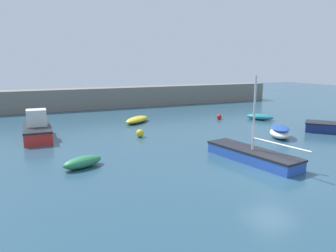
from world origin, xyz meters
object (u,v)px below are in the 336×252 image
dinghy_near_pier (83,162)px  mooring_buoy_yellow (140,133)px  rowboat_blue_near (260,117)px  rowboat_white_midwater (137,120)px  cabin_cruiser_white (37,130)px  sailboat_twin_hulled (252,155)px  rowboat_with_red_cover (280,132)px  mooring_buoy_red (219,117)px

dinghy_near_pier → mooring_buoy_yellow: size_ratio=4.20×
dinghy_near_pier → rowboat_blue_near: 20.24m
rowboat_white_midwater → rowboat_blue_near: bearing=121.7°
dinghy_near_pier → cabin_cruiser_white: 8.37m
rowboat_blue_near → sailboat_twin_hulled: 14.44m
mooring_buoy_yellow → rowboat_with_red_cover: bearing=-25.1°
rowboat_white_midwater → rowboat_with_red_cover: size_ratio=1.08×
cabin_cruiser_white → rowboat_white_midwater: bearing=112.4°
dinghy_near_pier → cabin_cruiser_white: bearing=-100.9°
rowboat_white_midwater → cabin_cruiser_white: 9.46m
rowboat_blue_near → cabin_cruiser_white: cabin_cruiser_white is taller
rowboat_blue_near → mooring_buoy_yellow: mooring_buoy_yellow is taller
sailboat_twin_hulled → mooring_buoy_yellow: sailboat_twin_hulled is taller
rowboat_white_midwater → mooring_buoy_yellow: (-1.81, -5.85, 0.01)m
dinghy_near_pier → sailboat_twin_hulled: bearing=139.1°
cabin_cruiser_white → rowboat_with_red_cover: size_ratio=1.53×
rowboat_white_midwater → dinghy_near_pier: bearing=17.0°
rowboat_with_red_cover → rowboat_white_midwater: bearing=71.4°
cabin_cruiser_white → mooring_buoy_yellow: size_ratio=8.13×
dinghy_near_pier → cabin_cruiser_white: (-1.79, 8.17, 0.40)m
cabin_cruiser_white → mooring_buoy_red: (16.91, 1.65, -0.46)m
rowboat_blue_near → mooring_buoy_yellow: 13.55m
sailboat_twin_hulled → mooring_buoy_red: size_ratio=13.40×
cabin_cruiser_white → mooring_buoy_red: bearing=97.7°
rowboat_white_midwater → cabin_cruiser_white: cabin_cruiser_white is taller
rowboat_white_midwater → rowboat_with_red_cover: 12.90m
dinghy_near_pier → rowboat_blue_near: bearing=179.8°
dinghy_near_pier → cabin_cruiser_white: cabin_cruiser_white is taller
sailboat_twin_hulled → mooring_buoy_yellow: size_ratio=11.25×
mooring_buoy_red → dinghy_near_pier: bearing=-147.0°
cabin_cruiser_white → mooring_buoy_red: size_ratio=9.67×
cabin_cruiser_white → mooring_buoy_red: cabin_cruiser_white is taller
sailboat_twin_hulled → rowboat_white_midwater: bearing=-1.6°
rowboat_blue_near → sailboat_twin_hulled: sailboat_twin_hulled is taller
dinghy_near_pier → mooring_buoy_red: 18.04m
rowboat_blue_near → cabin_cruiser_white: size_ratio=0.59×
rowboat_blue_near → mooring_buoy_red: size_ratio=5.74×
rowboat_with_red_cover → mooring_buoy_red: bearing=32.5°
dinghy_near_pier → mooring_buoy_yellow: bearing=-156.5°
dinghy_near_pier → rowboat_white_midwater: (7.08, 11.44, -0.02)m
sailboat_twin_hulled → rowboat_with_red_cover: bearing=-64.8°
sailboat_twin_hulled → rowboat_with_red_cover: 7.03m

